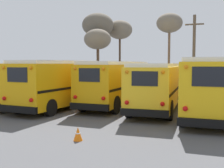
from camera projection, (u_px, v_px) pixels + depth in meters
ground_plane at (112, 107)px, 19.01m from camera, size 160.00×160.00×0.00m
school_bus_0 at (34, 82)px, 20.93m from camera, size 2.74×9.96×2.98m
school_bus_1 at (66, 82)px, 19.23m from camera, size 2.98×9.54×3.17m
school_bus_2 at (118, 81)px, 19.93m from camera, size 2.45×9.44×3.11m
school_bus_3 at (159, 84)px, 18.13m from camera, size 2.95×9.61×2.98m
school_bus_4 at (209, 85)px, 16.26m from camera, size 2.82×10.36×3.25m
utility_pole at (194, 53)px, 28.02m from camera, size 1.80×0.30×7.79m
bare_tree_0 at (169, 24)px, 30.25m from camera, size 2.79×2.79×8.39m
bare_tree_1 at (120, 30)px, 38.52m from camera, size 3.43×3.43×8.88m
bare_tree_2 at (98, 40)px, 33.36m from camera, size 3.22×3.22×7.07m
bare_tree_3 at (98, 26)px, 36.55m from camera, size 4.11×4.11×9.51m
traffic_cone at (78, 134)px, 10.82m from camera, size 0.36×0.36×0.53m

